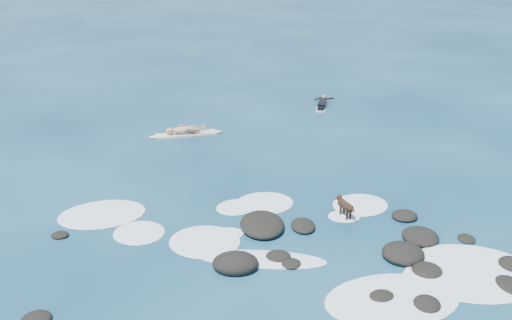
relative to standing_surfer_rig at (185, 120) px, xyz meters
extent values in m
plane|color=#0A2642|center=(2.78, -9.50, -0.76)|extent=(160.00, 160.00, 0.00)
ellipsoid|color=black|center=(6.26, -11.24, -0.64)|extent=(1.33, 1.30, 0.49)
ellipsoid|color=black|center=(2.38, -9.02, -0.64)|extent=(1.45, 1.83, 0.47)
ellipsoid|color=black|center=(2.93, -11.25, -0.72)|extent=(0.75, 0.74, 0.17)
ellipsoid|color=black|center=(7.17, -10.28, -0.68)|extent=(1.28, 1.35, 0.33)
ellipsoid|color=black|center=(8.61, -13.00, -0.71)|extent=(0.74, 0.96, 0.19)
ellipsoid|color=black|center=(1.33, -11.21, -0.62)|extent=(1.43, 1.20, 0.57)
ellipsoid|color=black|center=(7.18, -8.90, -0.69)|extent=(1.01, 0.97, 0.27)
ellipsoid|color=black|center=(-3.74, -12.97, -0.71)|extent=(1.01, 1.00, 0.20)
ellipsoid|color=black|center=(5.00, -13.08, -0.70)|extent=(0.77, 0.66, 0.23)
ellipsoid|color=black|center=(6.05, -13.54, -0.70)|extent=(0.92, 0.96, 0.24)
ellipsoid|color=black|center=(-3.98, -8.80, -0.72)|extent=(0.67, 0.61, 0.17)
ellipsoid|color=black|center=(2.62, -10.86, -0.70)|extent=(0.84, 0.77, 0.24)
ellipsoid|color=black|center=(6.65, -12.06, -0.70)|extent=(1.12, 1.12, 0.24)
ellipsoid|color=black|center=(3.69, -9.17, -0.69)|extent=(0.82, 1.03, 0.28)
ellipsoid|color=black|center=(8.57, -10.51, -0.73)|extent=(0.59, 0.67, 0.13)
ellipsoid|color=white|center=(7.36, -12.13, -0.75)|extent=(3.49, 2.60, 0.12)
ellipsoid|color=white|center=(0.93, -9.40, -0.75)|extent=(1.92, 1.41, 0.12)
ellipsoid|color=white|center=(5.98, -7.84, -0.75)|extent=(2.31, 2.11, 0.12)
ellipsoid|color=white|center=(7.61, -12.60, -0.75)|extent=(3.84, 2.94, 0.12)
ellipsoid|color=white|center=(2.68, -7.32, -0.75)|extent=(2.30, 2.03, 0.12)
ellipsoid|color=white|center=(-1.53, -8.89, -0.75)|extent=(2.02, 1.96, 0.12)
ellipsoid|color=white|center=(-2.85, -7.47, -0.75)|extent=(3.21, 2.53, 0.12)
ellipsoid|color=white|center=(2.14, -10.88, -0.75)|extent=(3.94, 1.80, 0.12)
ellipsoid|color=white|center=(8.23, -11.70, -0.75)|extent=(3.55, 2.73, 0.12)
ellipsoid|color=white|center=(0.52, -9.67, -0.75)|extent=(2.74, 2.61, 0.12)
ellipsoid|color=white|center=(1.66, -7.50, -0.75)|extent=(1.75, 1.65, 0.12)
ellipsoid|color=white|center=(5.26, -13.18, -0.75)|extent=(3.91, 2.70, 0.12)
ellipsoid|color=white|center=(5.20, -8.60, -0.75)|extent=(1.10, 0.90, 0.12)
cube|color=#F3E0C2|center=(0.00, 0.00, -0.71)|extent=(2.86, 0.95, 0.09)
ellipsoid|color=#F3E0C2|center=(1.39, 0.18, -0.71)|extent=(0.60, 0.39, 0.10)
ellipsoid|color=#F3E0C2|center=(-1.39, -0.18, -0.71)|extent=(0.60, 0.39, 0.10)
imported|color=tan|center=(0.00, 0.00, 0.25)|extent=(0.52, 0.72, 1.83)
cube|color=silver|center=(7.26, 3.62, -0.71)|extent=(1.15, 2.22, 0.08)
ellipsoid|color=silver|center=(7.60, 4.65, -0.71)|extent=(0.40, 0.53, 0.08)
cube|color=black|center=(7.26, 3.62, -0.56)|extent=(0.79, 1.39, 0.22)
sphere|color=tan|center=(7.50, 4.35, -0.44)|extent=(0.29, 0.29, 0.23)
cylinder|color=black|center=(7.29, 4.58, -0.57)|extent=(0.55, 0.13, 0.25)
cylinder|color=black|center=(7.81, 4.40, -0.57)|extent=(0.47, 0.43, 0.25)
cube|color=black|center=(7.03, 2.91, -0.60)|extent=(0.49, 0.62, 0.14)
cylinder|color=black|center=(5.20, -8.70, -0.29)|extent=(0.42, 0.60, 0.26)
sphere|color=black|center=(5.13, -8.46, -0.29)|extent=(0.35, 0.35, 0.28)
sphere|color=black|center=(5.28, -8.93, -0.29)|extent=(0.32, 0.32, 0.25)
sphere|color=black|center=(5.07, -8.31, -0.20)|extent=(0.25, 0.25, 0.20)
cone|color=black|center=(5.04, -8.20, -0.21)|extent=(0.14, 0.15, 0.10)
cone|color=black|center=(5.03, -8.34, -0.12)|extent=(0.11, 0.09, 0.10)
cone|color=black|center=(5.13, -8.30, -0.12)|extent=(0.11, 0.09, 0.10)
cylinder|color=black|center=(5.08, -8.54, -0.58)|extent=(0.08, 0.08, 0.36)
cylinder|color=black|center=(5.21, -8.50, -0.58)|extent=(0.08, 0.08, 0.36)
cylinder|color=black|center=(5.20, -8.90, -0.58)|extent=(0.08, 0.08, 0.36)
cylinder|color=black|center=(5.33, -8.85, -0.58)|extent=(0.08, 0.08, 0.36)
cylinder|color=black|center=(5.32, -9.05, -0.25)|extent=(0.13, 0.26, 0.16)
camera|label=1|loc=(0.28, -24.96, 8.29)|focal=40.00mm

